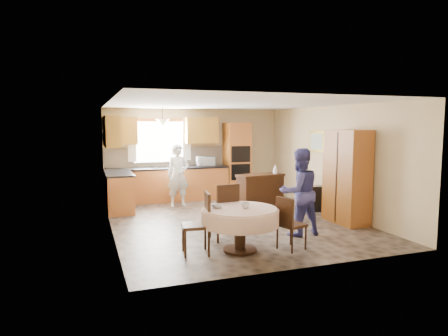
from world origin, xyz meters
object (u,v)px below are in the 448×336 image
chair_left (201,220)px  chair_right (289,221)px  chair_back (225,209)px  person_dining (299,192)px  sideboard (260,193)px  oven_tower (237,160)px  dining_table (240,218)px  cupboard (347,177)px  person_sink (178,175)px

chair_left → chair_right: bearing=85.5°
chair_back → person_dining: 1.45m
chair_back → person_dining: person_dining is taller
sideboard → chair_back: 2.71m
oven_tower → dining_table: 5.00m
cupboard → chair_right: cupboard is taller
dining_table → chair_back: (-0.02, 0.66, 0.01)m
sideboard → chair_left: (-2.28, -2.70, 0.14)m
dining_table → chair_left: (-0.64, 0.09, -0.01)m
chair_back → chair_right: chair_back is taller
person_sink → chair_back: bearing=-88.1°
dining_table → person_dining: size_ratio=0.77×
chair_back → chair_right: (0.80, -0.87, -0.08)m
cupboard → person_sink: bearing=135.9°
chair_back → person_dining: size_ratio=0.63×
oven_tower → chair_back: bearing=-113.9°
chair_left → person_sink: (0.51, 3.80, 0.24)m
chair_left → chair_right: chair_left is taller
person_sink → person_dining: person_dining is taller
person_dining → chair_back: bearing=-8.1°
cupboard → person_sink: (-2.95, 2.86, -0.19)m
cupboard → dining_table: (-2.82, -1.03, -0.42)m
chair_back → person_sink: 3.25m
cupboard → chair_back: 2.89m
chair_left → person_sink: 3.84m
chair_back → chair_right: size_ratio=1.16×
oven_tower → cupboard: (1.07, -3.62, -0.08)m
dining_table → person_dining: bearing=20.6°
chair_back → chair_left: bearing=37.8°
sideboard → dining_table: bearing=-130.5°
chair_right → person_sink: (-0.91, 4.11, 0.30)m
dining_table → chair_back: size_ratio=1.23×
oven_tower → chair_left: oven_tower is taller
chair_right → person_sink: person_sink is taller
sideboard → oven_tower: bearing=76.6°
person_sink → chair_right: bearing=-77.6°
sideboard → dining_table: 3.24m
person_sink → cupboard: bearing=-44.3°
person_sink → sideboard: bearing=-32.0°
person_dining → sideboard: bearing=-98.9°
dining_table → person_sink: (-0.13, 3.89, 0.23)m
cupboard → person_sink: 4.12m
chair_left → oven_tower: bearing=160.2°
oven_tower → person_dining: oven_tower is taller
chair_back → person_dining: (1.42, -0.13, 0.25)m
sideboard → person_sink: 2.12m
person_dining → chair_right: bearing=47.3°
oven_tower → person_dining: (-0.35, -4.13, -0.24)m
cupboard → chair_left: (-3.46, -0.94, -0.43)m
oven_tower → person_dining: size_ratio=1.30×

